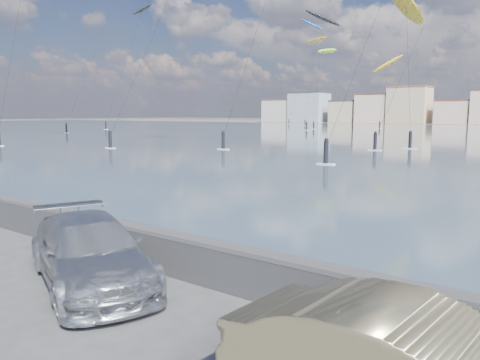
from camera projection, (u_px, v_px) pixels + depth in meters
name	position (u px, v px, depth m)	size (l,w,h in m)	color
ground	(72.00, 313.00, 8.89)	(700.00, 700.00, 0.00)	#333335
seawall	(173.00, 251.00, 10.95)	(400.00, 0.36, 1.08)	#28282B
car_silver	(90.00, 251.00, 10.37)	(2.08, 5.11, 1.48)	#B8BBBF
kitesurfer_7	(388.00, 64.00, 125.24)	(7.97, 13.58, 20.36)	#BF8C19
kitesurfer_9	(323.00, 19.00, 122.39)	(8.92, 15.35, 31.16)	black
kitesurfer_11	(142.00, 12.00, 116.45)	(5.24, 14.26, 32.13)	black
kitesurfer_12	(327.00, 52.00, 109.74)	(4.21, 11.47, 19.73)	#8CD826
kitesurfer_18	(311.00, 25.00, 177.47)	(9.88, 14.57, 40.34)	blue
kitesurfer_19	(316.00, 41.00, 158.72)	(9.84, 15.48, 29.82)	#BF8C19
kitesurfer_20	(407.00, 7.00, 57.32)	(6.38, 13.87, 19.23)	#BF8C19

